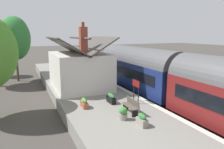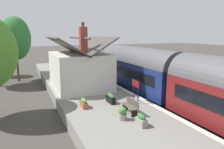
% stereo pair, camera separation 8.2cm
% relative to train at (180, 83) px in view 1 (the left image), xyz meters
% --- Properties ---
extents(ground_plane, '(160.00, 160.00, 0.00)m').
position_rel_train_xyz_m(ground_plane, '(7.51, 0.90, -2.22)').
color(ground_plane, '#423D38').
extents(platform, '(32.00, 5.84, 0.88)m').
position_rel_train_xyz_m(platform, '(7.51, 4.82, -1.78)').
color(platform, gray).
rests_on(platform, ground).
extents(platform_edge_coping, '(32.00, 0.36, 0.02)m').
position_rel_train_xyz_m(platform_edge_coping, '(7.51, 2.08, -1.34)').
color(platform_edge_coping, beige).
rests_on(platform_edge_coping, platform).
extents(rail_near, '(52.00, 0.08, 0.14)m').
position_rel_train_xyz_m(rail_near, '(7.51, -0.72, -2.15)').
color(rail_near, gray).
rests_on(rail_near, ground).
extents(rail_far, '(52.00, 0.08, 0.14)m').
position_rel_train_xyz_m(rail_far, '(7.51, 0.72, -2.15)').
color(rail_far, gray).
rests_on(rail_far, ground).
extents(train, '(22.61, 2.73, 4.32)m').
position_rel_train_xyz_m(train, '(0.00, 0.00, 0.00)').
color(train, black).
rests_on(train, ground).
extents(station_building, '(6.22, 4.64, 5.52)m').
position_rel_train_xyz_m(station_building, '(6.55, 5.26, 0.28)').
color(station_building, silver).
rests_on(station_building, platform).
extents(bench_by_lamp, '(1.40, 0.44, 0.88)m').
position_rel_train_xyz_m(bench_by_lamp, '(13.98, 4.29, -0.87)').
color(bench_by_lamp, brown).
rests_on(bench_by_lamp, platform).
extents(bench_mid_platform, '(1.40, 0.44, 0.88)m').
position_rel_train_xyz_m(bench_mid_platform, '(-0.60, 4.16, -0.87)').
color(bench_mid_platform, brown).
rests_on(bench_mid_platform, platform).
extents(bench_near_building, '(1.40, 0.44, 0.88)m').
position_rel_train_xyz_m(bench_near_building, '(12.02, 4.18, -0.87)').
color(bench_near_building, brown).
rests_on(bench_near_building, platform).
extents(planter_corner_building, '(0.70, 0.70, 0.96)m').
position_rel_train_xyz_m(planter_corner_building, '(6.72, 2.42, -0.86)').
color(planter_corner_building, teal).
rests_on(planter_corner_building, platform).
extents(planter_bench_right, '(0.84, 0.32, 0.61)m').
position_rel_train_xyz_m(planter_bench_right, '(1.50, 6.41, -1.05)').
color(planter_bench_right, '#9E5138').
rests_on(planter_bench_right, platform).
extents(planter_edge_near, '(0.90, 0.32, 0.60)m').
position_rel_train_xyz_m(planter_edge_near, '(15.24, 4.45, -1.06)').
color(planter_edge_near, teal).
rests_on(planter_edge_near, platform).
extents(planter_bench_left, '(0.72, 0.32, 0.65)m').
position_rel_train_xyz_m(planter_bench_left, '(-2.33, 4.48, -1.03)').
color(planter_bench_left, gray).
rests_on(planter_bench_left, platform).
extents(planter_under_sign, '(0.48, 0.48, 0.79)m').
position_rel_train_xyz_m(planter_under_sign, '(-1.24, 5.01, -0.97)').
color(planter_under_sign, gray).
rests_on(planter_under_sign, platform).
extents(planter_by_door, '(0.99, 0.32, 0.65)m').
position_rel_train_xyz_m(planter_by_door, '(1.65, 4.46, -1.03)').
color(planter_by_door, black).
rests_on(planter_by_door, platform).
extents(planter_edge_far, '(0.44, 0.44, 0.76)m').
position_rel_train_xyz_m(planter_edge_far, '(11.52, 6.46, -0.95)').
color(planter_edge_far, teal).
rests_on(planter_edge_far, platform).
extents(lamp_post_platform, '(0.32, 0.50, 3.49)m').
position_rel_train_xyz_m(lamp_post_platform, '(15.63, 2.74, 1.11)').
color(lamp_post_platform, black).
rests_on(lamp_post_platform, platform).
extents(station_sign_board, '(0.96, 0.06, 1.57)m').
position_rel_train_xyz_m(station_sign_board, '(1.08, 2.85, -0.16)').
color(station_sign_board, black).
rests_on(station_sign_board, platform).
extents(tree_far_left, '(3.88, 3.42, 7.48)m').
position_rel_train_xyz_m(tree_far_left, '(15.77, 10.25, 2.77)').
color(tree_far_left, '#4C3828').
rests_on(tree_far_left, ground).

